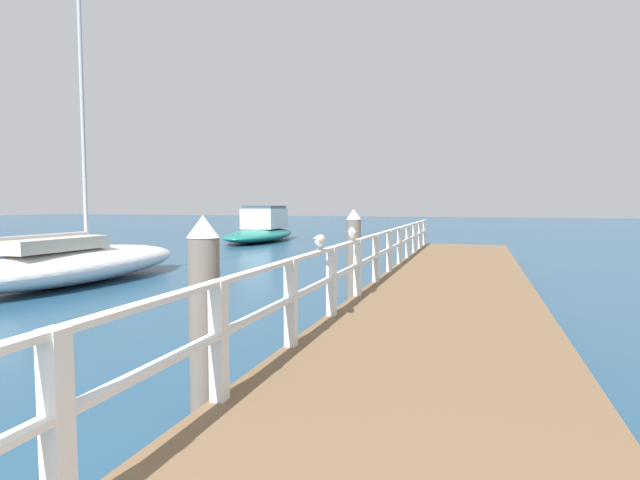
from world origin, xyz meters
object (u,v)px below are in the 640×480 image
object	(u,v)px
dock_piling_far	(353,257)
boat_0	(262,229)
seagull_foreground	(319,240)
dock_piling_near	(205,319)
boat_2	(75,263)
seagull_background	(352,233)

from	to	relation	value
dock_piling_far	boat_0	bearing A→B (deg)	120.03
dock_piling_far	seagull_foreground	size ratio (longest dim) A/B	4.16
dock_piling_near	boat_0	xyz separation A→B (m)	(-8.77, 20.79, -0.32)
seagull_foreground	dock_piling_far	bearing A→B (deg)	-108.18
boat_0	dock_piling_near	bearing A→B (deg)	-71.16
seagull_foreground	boat_0	distance (m)	20.76
dock_piling_near	dock_piling_far	xyz separation A→B (m)	(0.00, 5.62, 0.00)
boat_2	seagull_background	bearing A→B (deg)	-14.43
seagull_foreground	boat_2	world-z (taller)	boat_2
seagull_foreground	seagull_background	xyz separation A→B (m)	(-0.01, 1.77, 0.00)
seagull_background	boat_2	bearing A→B (deg)	148.45
dock_piling_near	seagull_background	size ratio (longest dim) A/B	4.00
dock_piling_near	dock_piling_far	bearing A→B (deg)	90.00
dock_piling_near	boat_2	world-z (taller)	boat_2
seagull_background	boat_0	xyz separation A→B (m)	(-9.15, 16.84, -0.89)
seagull_foreground	seagull_background	world-z (taller)	same
dock_piling_far	seagull_foreground	xyz separation A→B (m)	(0.38, -3.43, 0.57)
dock_piling_far	seagull_foreground	distance (m)	3.50
seagull_background	boat_2	xyz separation A→B (m)	(-7.68, 2.19, -1.00)
seagull_foreground	boat_2	size ratio (longest dim) A/B	0.05
dock_piling_far	boat_2	bearing A→B (deg)	175.89
boat_2	dock_piling_far	bearing A→B (deg)	-2.66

